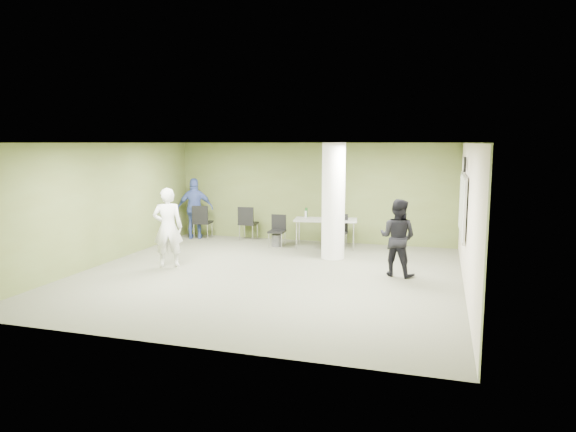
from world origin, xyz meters
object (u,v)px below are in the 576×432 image
(chair_back_left, at_px, (202,219))
(woman_white, at_px, (168,228))
(man_black, at_px, (397,238))
(man_blue, at_px, (195,209))
(folding_table, at_px, (325,221))

(chair_back_left, height_order, woman_white, woman_white)
(man_black, height_order, man_blue, man_blue)
(man_blue, bearing_deg, woman_white, 84.60)
(man_black, bearing_deg, chair_back_left, -7.44)
(folding_table, relative_size, man_black, 1.06)
(folding_table, xyz_separation_m, chair_back_left, (-3.70, 0.19, -0.15))
(folding_table, bearing_deg, woman_white, -142.43)
(woman_white, height_order, man_black, woman_white)
(woman_white, relative_size, man_blue, 1.02)
(woman_white, xyz_separation_m, man_black, (5.03, 0.69, -0.08))
(chair_back_left, bearing_deg, man_blue, -26.54)
(woman_white, xyz_separation_m, man_blue, (-1.00, 3.34, -0.02))
(man_blue, bearing_deg, man_black, 134.16)
(chair_back_left, relative_size, man_blue, 0.56)
(woman_white, bearing_deg, folding_table, -159.49)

